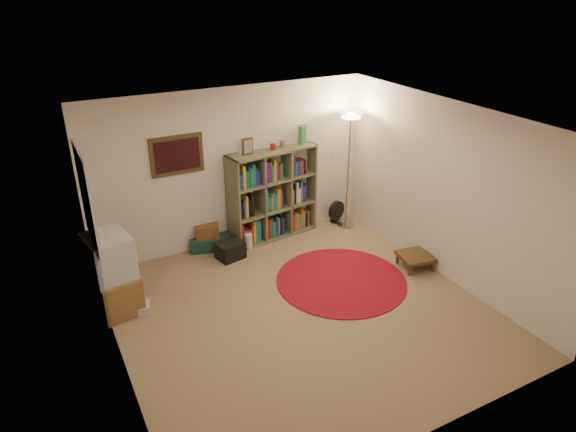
# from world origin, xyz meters

# --- Properties ---
(room) EXTENTS (4.54, 4.54, 2.54)m
(room) POSITION_xyz_m (-0.05, 0.05, 1.26)
(room) COLOR #866E4F
(room) RESTS_ON ground
(bookshelf) EXTENTS (1.53, 0.62, 1.79)m
(bookshelf) POSITION_xyz_m (0.60, 2.12, 0.72)
(bookshelf) COLOR #5C6040
(bookshelf) RESTS_ON ground
(floor_lamp) EXTENTS (0.48, 0.48, 1.98)m
(floor_lamp) POSITION_xyz_m (1.91, 1.88, 1.64)
(floor_lamp) COLOR #A4A2A7
(floor_lamp) RESTS_ON ground
(floor_fan) EXTENTS (0.35, 0.23, 0.40)m
(floor_fan) POSITION_xyz_m (1.82, 2.05, 0.20)
(floor_fan) COLOR black
(floor_fan) RESTS_ON ground
(tv_stand) EXTENTS (0.62, 0.80, 1.06)m
(tv_stand) POSITION_xyz_m (-2.10, 1.21, 0.51)
(tv_stand) COLOR brown
(tv_stand) RESTS_ON ground
(dvd_box) EXTENTS (0.36, 0.33, 0.10)m
(dvd_box) POSITION_xyz_m (-1.89, 1.00, 0.05)
(dvd_box) COLOR silver
(dvd_box) RESTS_ON ground
(suitcase) EXTENTS (0.72, 0.56, 0.20)m
(suitcase) POSITION_xyz_m (-0.46, 2.21, 0.10)
(suitcase) COLOR #13352B
(suitcase) RESTS_ON ground
(wicker_basket) EXTENTS (0.42, 0.35, 0.21)m
(wicker_basket) POSITION_xyz_m (-0.50, 2.20, 0.31)
(wicker_basket) COLOR brown
(wicker_basket) RESTS_ON suitcase
(duffel_bag) EXTENTS (0.45, 0.40, 0.27)m
(duffel_bag) POSITION_xyz_m (-0.30, 1.74, 0.13)
(duffel_bag) COLOR black
(duffel_bag) RESTS_ON ground
(paper_towel) EXTENTS (0.15, 0.15, 0.25)m
(paper_towel) POSITION_xyz_m (0.07, 1.88, 0.13)
(paper_towel) COLOR silver
(paper_towel) RESTS_ON ground
(red_rug) EXTENTS (1.85, 1.85, 0.02)m
(red_rug) POSITION_xyz_m (0.84, 0.39, 0.01)
(red_rug) COLOR maroon
(red_rug) RESTS_ON ground
(side_table) EXTENTS (0.53, 0.53, 0.21)m
(side_table) POSITION_xyz_m (2.02, 0.20, 0.18)
(side_table) COLOR #3A2C14
(side_table) RESTS_ON ground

